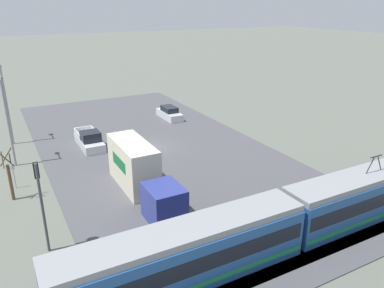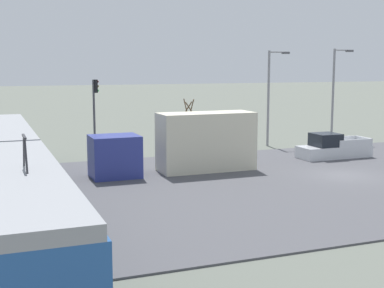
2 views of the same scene
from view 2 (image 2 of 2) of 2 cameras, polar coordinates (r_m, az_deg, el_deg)
ground_plane at (r=33.96m, az=15.92°, el=-3.37°), size 320.00×320.00×0.00m
road_surface at (r=33.95m, az=15.92°, el=-3.30°), size 21.21×45.68×0.08m
rail_bed at (r=27.27m, az=-18.27°, el=-6.23°), size 56.70×4.40×0.22m
light_rail_tram at (r=25.89m, az=-18.31°, el=-3.35°), size 28.50×2.61×4.37m
box_truck at (r=33.51m, az=-0.75°, el=-0.10°), size 2.33×10.43×3.70m
pickup_truck at (r=40.19m, az=14.77°, el=-0.44°), size 1.98×5.39×1.80m
traffic_light_pole at (r=39.38m, az=-10.31°, el=3.80°), size 0.28×0.47×5.72m
street_tree at (r=43.02m, az=-0.35°, el=1.88°), size 0.98×0.81×4.08m
street_lamp_near_crossing at (r=45.19m, az=8.39°, el=5.59°), size 0.36×1.95×7.95m
street_lamp_mid_block at (r=48.34m, az=15.02°, el=5.70°), size 0.36×1.95×8.16m
no_parking_sign at (r=43.52m, az=2.21°, el=1.14°), size 0.32×0.08×2.03m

